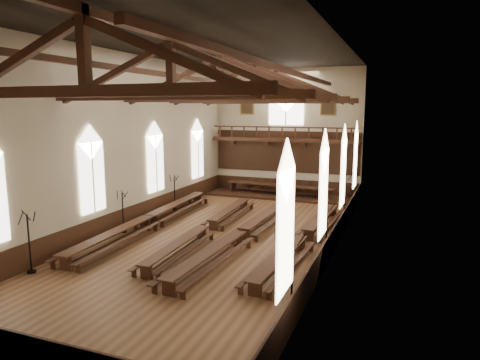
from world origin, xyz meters
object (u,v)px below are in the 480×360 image
object	(u,v)px
candelabrum_left_far	(175,199)
refectory_row_a	(149,219)
candelabrum_left_near	(30,254)
refectory_row_b	(207,226)
candelabrum_right_mid	(326,234)
candelabrum_left_mid	(123,220)
candelabrum_right_near	(292,285)
refectory_row_d	(305,236)
candelabrum_right_far	(344,203)
dais	(279,196)
refectory_row_c	(241,233)
high_table	(279,186)

from	to	relation	value
candelabrum_left_far	refectory_row_a	bearing A→B (deg)	-79.38
candelabrum_left_near	candelabrum_left_far	distance (m)	12.21
refectory_row_b	candelabrum_right_mid	size ratio (longest dim) A/B	5.96
candelabrum_left_mid	candelabrum_right_mid	bearing A→B (deg)	7.23
candelabrum_left_far	candelabrum_right_near	distance (m)	15.90
refectory_row_b	candelabrum_left_mid	xyz separation A→B (m)	(-4.59, -1.30, 0.24)
candelabrum_left_near	candelabrum_right_near	distance (m)	11.13
refectory_row_d	candelabrum_left_near	bearing A→B (deg)	-142.24
candelabrum_right_mid	candelabrum_right_far	world-z (taller)	candelabrum_right_far
dais	candelabrum_left_far	world-z (taller)	candelabrum_left_far
refectory_row_c	refectory_row_b	bearing A→B (deg)	161.05
candelabrum_left_near	high_table	bearing A→B (deg)	73.80
candelabrum_right_near	refectory_row_c	bearing A→B (deg)	124.51
refectory_row_b	candelabrum_right_near	xyz separation A→B (m)	(6.51, -6.89, 0.34)
refectory_row_a	candelabrum_right_mid	world-z (taller)	candelabrum_right_mid
refectory_row_a	candelabrum_right_mid	xyz separation A→B (m)	(10.25, 0.17, 0.13)
refectory_row_c	candelabrum_right_near	size ratio (longest dim) A/B	5.29
candelabrum_left_near	candelabrum_left_mid	size ratio (longest dim) A/B	1.13
refectory_row_b	candelabrum_right_mid	xyz separation A→B (m)	(6.51, 0.11, 0.21)
high_table	refectory_row_d	bearing A→B (deg)	-67.92
candelabrum_right_mid	candelabrum_left_mid	bearing A→B (deg)	-172.77
refectory_row_c	candelabrum_left_far	size ratio (longest dim) A/B	5.88
refectory_row_a	candelabrum_left_mid	distance (m)	1.51
candelabrum_right_near	candelabrum_right_mid	bearing A→B (deg)	90.00
high_table	candelabrum_right_far	distance (m)	7.13
refectory_row_a	high_table	distance (m)	12.18
refectory_row_d	candelabrum_right_near	size ratio (longest dim) A/B	5.10
candelabrum_left_mid	candelabrum_right_near	bearing A→B (deg)	-26.76
candelabrum_right_mid	refectory_row_b	bearing A→B (deg)	-179.02
candelabrum_right_near	candelabrum_right_far	world-z (taller)	candelabrum_right_far
dais	candelabrum_right_mid	bearing A→B (deg)	-63.19
dais	candelabrum_left_near	distance (m)	19.72
high_table	candelabrum_right_mid	world-z (taller)	candelabrum_right_mid
dais	candelabrum_left_far	bearing A→B (deg)	-129.33
candelabrum_left_near	candelabrum_right_far	bearing A→B (deg)	52.58
refectory_row_b	candelabrum_right_near	world-z (taller)	candelabrum_right_near
refectory_row_b	high_table	bearing A→B (deg)	85.35
candelabrum_right_near	candelabrum_right_mid	world-z (taller)	candelabrum_right_near
refectory_row_b	candelabrum_left_mid	world-z (taller)	candelabrum_left_mid
candelabrum_left_mid	candelabrum_right_near	world-z (taller)	candelabrum_right_near
candelabrum_right_mid	refectory_row_c	bearing A→B (deg)	-167.77
refectory_row_c	high_table	bearing A→B (deg)	96.70
refectory_row_c	candelabrum_right_near	world-z (taller)	candelabrum_right_near
refectory_row_a	candelabrum_left_near	xyz separation A→B (m)	(-0.85, -7.67, 0.26)
candelabrum_right_near	candelabrum_left_near	bearing A→B (deg)	-175.73
candelabrum_right_far	candelabrum_left_far	bearing A→B (deg)	-168.30
refectory_row_d	candelabrum_left_far	distance (m)	10.97
candelabrum_right_far	candelabrum_right_near	bearing A→B (deg)	-90.00
refectory_row_b	high_table	size ratio (longest dim) A/B	1.57
high_table	candelabrum_right_far	xyz separation A→B (m)	(5.60, -4.41, 0.00)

